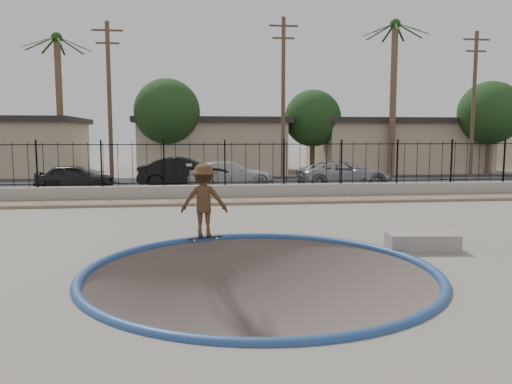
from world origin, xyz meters
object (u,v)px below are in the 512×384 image
object	(u,v)px
car_a	(75,177)
skater	(204,204)
concrete_ledge	(422,242)
car_d	(344,174)
skateboard	(204,237)
car_b	(185,172)
car_c	(230,174)

from	to	relation	value
car_a	skater	bearing A→B (deg)	-157.52
concrete_ledge	car_d	xyz separation A→B (m)	(2.32, 13.74, 0.50)
concrete_ledge	car_d	bearing A→B (deg)	80.41
skater	skateboard	bearing A→B (deg)	-0.00
skateboard	car_b	world-z (taller)	car_b
skateboard	car_d	xyz separation A→B (m)	(7.35, 11.91, 0.63)
skateboard	car_b	bearing A→B (deg)	73.19
car_b	car_c	distance (m)	2.27
concrete_ledge	car_a	world-z (taller)	car_a
skateboard	car_d	distance (m)	14.01
skateboard	car_a	size ratio (longest dim) A/B	0.26
car_a	car_d	xyz separation A→B (m)	(13.29, -0.22, 0.04)
skateboard	concrete_ledge	xyz separation A→B (m)	(5.03, -1.83, 0.14)
skater	car_b	xyz separation A→B (m)	(-0.72, 12.77, -0.13)
car_a	car_b	size ratio (longest dim) A/B	0.79
skateboard	concrete_ledge	bearing A→B (deg)	-40.05
skateboard	car_c	bearing A→B (deg)	63.03
skater	car_b	size ratio (longest dim) A/B	0.40
skater	car_b	distance (m)	12.79
skateboard	car_b	size ratio (longest dim) A/B	0.20
concrete_ledge	car_c	distance (m)	15.02
car_b	car_d	distance (m)	8.11
skateboard	car_c	distance (m)	12.88
skateboard	car_b	xyz separation A→B (m)	(-0.72, 12.77, 0.74)
car_d	car_b	bearing A→B (deg)	79.87
skater	car_c	bearing A→B (deg)	-90.60
car_b	car_d	world-z (taller)	car_b
car_d	skateboard	bearing A→B (deg)	144.29
car_b	concrete_ledge	bearing A→B (deg)	-157.57
skater	concrete_ledge	xyz separation A→B (m)	(5.03, -1.83, -0.73)
car_c	skateboard	bearing A→B (deg)	168.27
skater	car_b	world-z (taller)	skater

